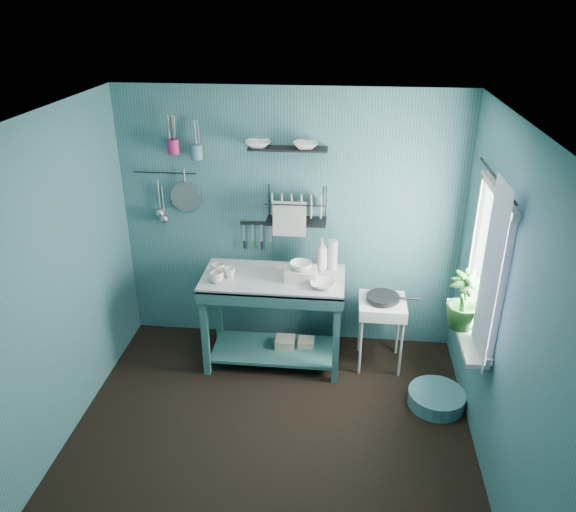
# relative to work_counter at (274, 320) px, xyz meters

# --- Properties ---
(floor) EXTENTS (3.20, 3.20, 0.00)m
(floor) POSITION_rel_work_counter_xyz_m (0.10, -1.03, -0.45)
(floor) COLOR black
(floor) RESTS_ON ground
(ceiling) EXTENTS (3.20, 3.20, 0.00)m
(ceiling) POSITION_rel_work_counter_xyz_m (0.10, -1.03, 2.05)
(ceiling) COLOR silver
(ceiling) RESTS_ON ground
(wall_back) EXTENTS (3.20, 0.00, 3.20)m
(wall_back) POSITION_rel_work_counter_xyz_m (0.10, 0.47, 0.80)
(wall_back) COLOR #336369
(wall_back) RESTS_ON ground
(wall_front) EXTENTS (3.20, 0.00, 3.20)m
(wall_front) POSITION_rel_work_counter_xyz_m (0.10, -2.53, 0.80)
(wall_front) COLOR #336369
(wall_front) RESTS_ON ground
(wall_left) EXTENTS (0.00, 3.00, 3.00)m
(wall_left) POSITION_rel_work_counter_xyz_m (-1.50, -1.03, 0.80)
(wall_left) COLOR #336369
(wall_left) RESTS_ON ground
(wall_right) EXTENTS (0.00, 3.00, 3.00)m
(wall_right) POSITION_rel_work_counter_xyz_m (1.70, -1.03, 0.80)
(wall_right) COLOR #336369
(wall_right) RESTS_ON ground
(work_counter) EXTENTS (1.32, 0.73, 0.91)m
(work_counter) POSITION_rel_work_counter_xyz_m (0.00, 0.00, 0.00)
(work_counter) COLOR #2E6261
(work_counter) RESTS_ON floor
(mug_left) EXTENTS (0.12, 0.12, 0.10)m
(mug_left) POSITION_rel_work_counter_xyz_m (-0.48, -0.16, 0.50)
(mug_left) COLOR white
(mug_left) RESTS_ON work_counter
(mug_mid) EXTENTS (0.14, 0.14, 0.09)m
(mug_mid) POSITION_rel_work_counter_xyz_m (-0.38, -0.06, 0.50)
(mug_mid) COLOR white
(mug_mid) RESTS_ON work_counter
(mug_right) EXTENTS (0.17, 0.17, 0.10)m
(mug_right) POSITION_rel_work_counter_xyz_m (-0.50, 0.00, 0.50)
(mug_right) COLOR white
(mug_right) RESTS_ON work_counter
(wash_tub) EXTENTS (0.28, 0.22, 0.10)m
(wash_tub) POSITION_rel_work_counter_xyz_m (0.25, -0.02, 0.50)
(wash_tub) COLOR beige
(wash_tub) RESTS_ON work_counter
(tub_bowl) EXTENTS (0.20, 0.19, 0.06)m
(tub_bowl) POSITION_rel_work_counter_xyz_m (0.25, -0.02, 0.58)
(tub_bowl) COLOR white
(tub_bowl) RESTS_ON wash_tub
(soap_bottle) EXTENTS (0.11, 0.12, 0.30)m
(soap_bottle) POSITION_rel_work_counter_xyz_m (0.42, 0.20, 0.60)
(soap_bottle) COLOR beige
(soap_bottle) RESTS_ON work_counter
(water_bottle) EXTENTS (0.09, 0.09, 0.28)m
(water_bottle) POSITION_rel_work_counter_xyz_m (0.52, 0.22, 0.59)
(water_bottle) COLOR #ACB4BF
(water_bottle) RESTS_ON work_counter
(counter_bowl) EXTENTS (0.22, 0.22, 0.05)m
(counter_bowl) POSITION_rel_work_counter_xyz_m (0.45, -0.15, 0.48)
(counter_bowl) COLOR white
(counter_bowl) RESTS_ON work_counter
(hotplate_stand) EXTENTS (0.50, 0.50, 0.68)m
(hotplate_stand) POSITION_rel_work_counter_xyz_m (0.99, 0.06, -0.11)
(hotplate_stand) COLOR silver
(hotplate_stand) RESTS_ON floor
(frying_pan) EXTENTS (0.30, 0.30, 0.03)m
(frying_pan) POSITION_rel_work_counter_xyz_m (0.99, 0.06, 0.26)
(frying_pan) COLOR black
(frying_pan) RESTS_ON hotplate_stand
(knife_strip) EXTENTS (0.32, 0.04, 0.03)m
(knife_strip) POSITION_rel_work_counter_xyz_m (-0.21, 0.44, 0.78)
(knife_strip) COLOR black
(knife_strip) RESTS_ON wall_back
(dish_rack) EXTENTS (0.58, 0.31, 0.32)m
(dish_rack) POSITION_rel_work_counter_xyz_m (0.17, 0.34, 1.01)
(dish_rack) COLOR black
(dish_rack) RESTS_ON wall_back
(upper_shelf) EXTENTS (0.70, 0.18, 0.02)m
(upper_shelf) POSITION_rel_work_counter_xyz_m (0.09, 0.37, 1.52)
(upper_shelf) COLOR black
(upper_shelf) RESTS_ON wall_back
(shelf_bowl_left) EXTENTS (0.24, 0.24, 0.05)m
(shelf_bowl_left) POSITION_rel_work_counter_xyz_m (-0.17, 0.37, 1.57)
(shelf_bowl_left) COLOR white
(shelf_bowl_left) RESTS_ON upper_shelf
(shelf_bowl_right) EXTENTS (0.24, 0.24, 0.05)m
(shelf_bowl_right) POSITION_rel_work_counter_xyz_m (0.25, 0.37, 1.55)
(shelf_bowl_right) COLOR white
(shelf_bowl_right) RESTS_ON upper_shelf
(utensil_cup_magenta) EXTENTS (0.11, 0.11, 0.13)m
(utensil_cup_magenta) POSITION_rel_work_counter_xyz_m (-0.94, 0.39, 1.51)
(utensil_cup_magenta) COLOR #A31E57
(utensil_cup_magenta) RESTS_ON wall_back
(utensil_cup_teal) EXTENTS (0.11, 0.11, 0.13)m
(utensil_cup_teal) POSITION_rel_work_counter_xyz_m (-0.73, 0.39, 1.47)
(utensil_cup_teal) COLOR #3C6E7E
(utensil_cup_teal) RESTS_ON wall_back
(colander) EXTENTS (0.28, 0.03, 0.28)m
(colander) POSITION_rel_work_counter_xyz_m (-0.88, 0.42, 1.03)
(colander) COLOR gray
(colander) RESTS_ON wall_back
(ladle_outer) EXTENTS (0.01, 0.01, 0.30)m
(ladle_outer) POSITION_rel_work_counter_xyz_m (-1.14, 0.43, 1.03)
(ladle_outer) COLOR gray
(ladle_outer) RESTS_ON wall_back
(ladle_inner) EXTENTS (0.01, 0.01, 0.30)m
(ladle_inner) POSITION_rel_work_counter_xyz_m (-1.10, 0.43, 0.97)
(ladle_inner) COLOR gray
(ladle_inner) RESTS_ON wall_back
(hook_rail) EXTENTS (0.60, 0.01, 0.01)m
(hook_rail) POSITION_rel_work_counter_xyz_m (-1.07, 0.44, 1.25)
(hook_rail) COLOR black
(hook_rail) RESTS_ON wall_back
(window_glass) EXTENTS (0.00, 1.10, 1.10)m
(window_glass) POSITION_rel_work_counter_xyz_m (1.69, -0.58, 0.95)
(window_glass) COLOR white
(window_glass) RESTS_ON wall_right
(windowsill) EXTENTS (0.16, 0.95, 0.04)m
(windowsill) POSITION_rel_work_counter_xyz_m (1.60, -0.58, 0.36)
(windowsill) COLOR silver
(windowsill) RESTS_ON wall_right
(curtain) EXTENTS (0.00, 1.35, 1.35)m
(curtain) POSITION_rel_work_counter_xyz_m (1.62, -0.88, 1.00)
(curtain) COLOR white
(curtain) RESTS_ON wall_right
(curtain_rod) EXTENTS (0.02, 1.05, 0.02)m
(curtain_rod) POSITION_rel_work_counter_xyz_m (1.64, -0.58, 1.60)
(curtain_rod) COLOR black
(curtain_rod) RESTS_ON wall_right
(potted_plant) EXTENTS (0.30, 0.30, 0.47)m
(potted_plant) POSITION_rel_work_counter_xyz_m (1.56, -0.55, 0.61)
(potted_plant) COLOR #265C25
(potted_plant) RESTS_ON windowsill
(storage_tin_large) EXTENTS (0.18, 0.18, 0.22)m
(storage_tin_large) POSITION_rel_work_counter_xyz_m (0.10, 0.05, -0.34)
(storage_tin_large) COLOR tan
(storage_tin_large) RESTS_ON floor
(storage_tin_small) EXTENTS (0.15, 0.15, 0.20)m
(storage_tin_small) POSITION_rel_work_counter_xyz_m (0.30, 0.08, -0.35)
(storage_tin_small) COLOR tan
(storage_tin_small) RESTS_ON floor
(floor_basin) EXTENTS (0.48, 0.48, 0.13)m
(floor_basin) POSITION_rel_work_counter_xyz_m (1.47, -0.50, -0.39)
(floor_basin) COLOR teal
(floor_basin) RESTS_ON floor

